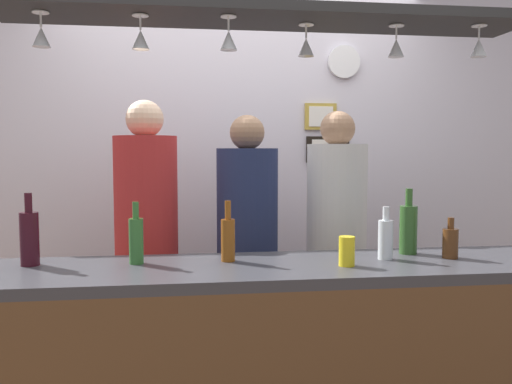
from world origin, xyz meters
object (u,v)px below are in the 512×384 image
object	(u,v)px
bottle_beer_green_import	(136,239)
wall_clock	(344,62)
bottle_soda_clear	(385,238)
picture_frame_upper_small	(321,117)
person_right_white_patterned_shirt	(336,228)
bottle_wine_dark_red	(29,237)
picture_frame_lower_pair	(328,150)
bottle_beer_amber_tall	(228,238)
person_left_red_shirt	(146,226)
bottle_beer_brown_stubby	(450,242)
bottle_champagne_green	(408,228)
drink_can	(347,251)
person_middle_navy_shirt	(247,233)

from	to	relation	value
bottle_beer_green_import	wall_clock	distance (m)	2.08
bottle_soda_clear	picture_frame_upper_small	xyz separation A→B (m)	(0.06, 1.37, 0.61)
person_right_white_patterned_shirt	bottle_wine_dark_red	bearing A→B (deg)	-156.44
bottle_wine_dark_red	bottle_beer_green_import	size ratio (longest dim) A/B	1.15
bottle_wine_dark_red	picture_frame_lower_pair	size ratio (longest dim) A/B	1.00
person_right_white_patterned_shirt	wall_clock	xyz separation A→B (m)	(0.23, 0.64, 1.04)
person_right_white_patterned_shirt	bottle_beer_amber_tall	bearing A→B (deg)	-134.98
bottle_beer_amber_tall	picture_frame_lower_pair	bearing A→B (deg)	58.94
person_left_red_shirt	bottle_beer_amber_tall	distance (m)	0.78
bottle_beer_brown_stubby	bottle_champagne_green	distance (m)	0.19
person_left_red_shirt	bottle_wine_dark_red	distance (m)	0.78
person_left_red_shirt	wall_clock	distance (m)	1.76
person_left_red_shirt	drink_can	bearing A→B (deg)	-43.86
person_right_white_patterned_shirt	picture_frame_upper_small	size ratio (longest dim) A/B	7.59
bottle_soda_clear	picture_frame_lower_pair	bearing A→B (deg)	85.26
picture_frame_upper_small	bottle_beer_green_import	bearing A→B (deg)	-130.49
drink_can	person_right_white_patterned_shirt	bearing A→B (deg)	76.52
picture_frame_upper_small	bottle_champagne_green	bearing A→B (deg)	-85.94
person_right_white_patterned_shirt	bottle_beer_amber_tall	world-z (taller)	person_right_white_patterned_shirt
drink_can	picture_frame_lower_pair	bearing A→B (deg)	77.76
person_middle_navy_shirt	bottle_wine_dark_red	xyz separation A→B (m)	(-0.98, -0.65, 0.10)
bottle_wine_dark_red	bottle_beer_amber_tall	size ratio (longest dim) A/B	1.15
bottle_soda_clear	picture_frame_lower_pair	distance (m)	1.43
bottle_beer_amber_tall	bottle_beer_green_import	world-z (taller)	same
bottle_beer_amber_tall	drink_can	xyz separation A→B (m)	(0.47, -0.16, -0.04)
picture_frame_upper_small	bottle_soda_clear	bearing A→B (deg)	-92.55
person_middle_navy_shirt	bottle_wine_dark_red	world-z (taller)	person_middle_navy_shirt
bottle_champagne_green	bottle_beer_green_import	xyz separation A→B (m)	(-1.22, -0.06, -0.01)
person_right_white_patterned_shirt	drink_can	distance (m)	0.86
bottle_beer_brown_stubby	bottle_champagne_green	xyz separation A→B (m)	(-0.14, 0.12, 0.05)
bottle_wine_dark_red	wall_clock	bearing A→B (deg)	36.92
drink_can	picture_frame_upper_small	xyz separation A→B (m)	(0.27, 1.48, 0.64)
picture_frame_lower_pair	picture_frame_upper_small	bearing A→B (deg)	180.00
bottle_beer_brown_stubby	picture_frame_lower_pair	bearing A→B (deg)	97.32
bottle_beer_amber_tall	drink_can	bearing A→B (deg)	-18.32
picture_frame_lower_pair	wall_clock	distance (m)	0.60
person_left_red_shirt	bottle_beer_amber_tall	xyz separation A→B (m)	(0.39, -0.67, 0.04)
bottle_beer_amber_tall	bottle_champagne_green	distance (m)	0.83
bottle_wine_dark_red	bottle_champagne_green	size ratio (longest dim) A/B	1.00
bottle_champagne_green	bottle_beer_green_import	bearing A→B (deg)	-177.30
person_right_white_patterned_shirt	bottle_beer_brown_stubby	size ratio (longest dim) A/B	9.27
bottle_beer_amber_tall	picture_frame_upper_small	distance (m)	1.63
person_middle_navy_shirt	bottle_champagne_green	xyz separation A→B (m)	(0.67, -0.62, 0.10)
person_middle_navy_shirt	bottle_wine_dark_red	distance (m)	1.18
bottle_soda_clear	drink_can	bearing A→B (deg)	-152.41
person_right_white_patterned_shirt	bottle_soda_clear	distance (m)	0.73
bottle_beer_green_import	drink_can	xyz separation A→B (m)	(0.86, -0.16, -0.04)
bottle_soda_clear	picture_frame_upper_small	bearing A→B (deg)	87.45
bottle_champagne_green	drink_can	size ratio (longest dim) A/B	2.46
bottle_beer_amber_tall	drink_can	world-z (taller)	bottle_beer_amber_tall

